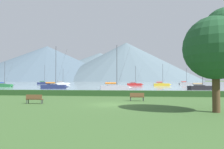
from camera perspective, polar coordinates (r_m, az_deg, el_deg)
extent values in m
plane|color=#3D602D|center=(21.38, -0.25, -8.08)|extent=(1000.00, 1000.00, 0.00)
cube|color=#8C9EA3|center=(158.13, 5.51, -2.31)|extent=(320.00, 246.00, 0.00)
cube|color=#284C23|center=(32.25, 2.02, -5.07)|extent=(80.00, 1.20, 0.85)
cube|color=navy|center=(120.34, -17.96, -2.28)|extent=(6.84, 3.68, 1.02)
cone|color=navy|center=(119.69, -16.22, -2.30)|extent=(1.29, 1.10, 0.87)
cube|color=#1B2449|center=(120.41, -18.14, -2.10)|extent=(2.71, 2.08, 0.65)
cylinder|color=#333338|center=(120.26, -17.68, 0.15)|extent=(0.13, 0.13, 10.13)
cylinder|color=#333338|center=(120.50, -18.38, -1.77)|extent=(2.87, 0.79, 0.11)
cylinder|color=#2D7542|center=(120.50, -18.38, -1.77)|extent=(2.51, 0.98, 0.41)
cylinder|color=#333338|center=(119.98, -16.97, 0.03)|extent=(3.01, 0.75, 9.63)
cube|color=#9E9EA3|center=(50.79, 0.68, -3.61)|extent=(7.06, 3.59, 1.06)
cone|color=#9E9EA3|center=(51.32, 4.97, -3.58)|extent=(1.31, 1.11, 0.90)
cube|color=gray|center=(50.74, 0.24, -3.18)|extent=(2.77, 2.08, 0.67)
cylinder|color=#333338|center=(50.92, 1.32, 2.23)|extent=(0.13, 0.13, 10.28)
cylinder|color=#333338|center=(50.68, -0.38, -2.36)|extent=(3.00, 0.71, 0.12)
cylinder|color=orange|center=(50.68, -0.38, -2.36)|extent=(2.61, 0.92, 0.42)
cylinder|color=#333338|center=(51.10, 3.09, 1.93)|extent=(3.15, 0.66, 9.77)
cube|color=red|center=(89.92, 6.03, -2.68)|extent=(6.18, 2.60, 0.95)
cone|color=red|center=(90.27, 8.21, -2.67)|extent=(1.10, 0.89, 0.80)
cube|color=#A52020|center=(89.88, 5.81, -2.46)|extent=(2.36, 1.64, 0.60)
cylinder|color=#333338|center=(89.96, 6.35, -0.15)|extent=(0.12, 0.12, 7.85)
cylinder|color=#333338|center=(89.83, 5.49, -2.05)|extent=(2.71, 0.35, 0.10)
cylinder|color=gray|center=(89.83, 5.49, -2.05)|extent=(2.33, 0.59, 0.38)
cylinder|color=#333338|center=(90.10, 7.25, -0.28)|extent=(2.85, 0.28, 7.46)
cube|color=gold|center=(87.61, 13.20, -2.68)|extent=(6.13, 2.13, 0.96)
cone|color=gold|center=(88.11, 15.45, -2.66)|extent=(1.05, 0.82, 0.82)
cube|color=gold|center=(87.56, 12.97, -2.46)|extent=(2.28, 1.48, 0.61)
cylinder|color=#333338|center=(87.68, 13.52, 0.05)|extent=(0.12, 0.12, 8.27)
cylinder|color=#333338|center=(87.49, 12.64, -2.03)|extent=(2.75, 0.12, 0.10)
cylinder|color=red|center=(87.49, 12.64, -2.03)|extent=(2.34, 0.40, 0.38)
cylinder|color=#333338|center=(87.87, 14.45, -0.08)|extent=(2.91, 0.04, 7.87)
cube|color=black|center=(56.65, 22.82, -3.32)|extent=(6.41, 3.40, 0.96)
cone|color=black|center=(58.44, 25.80, -3.23)|extent=(1.20, 1.03, 0.81)
cube|color=black|center=(56.47, 22.50, -2.98)|extent=(2.53, 1.93, 0.61)
cylinder|color=#333338|center=(56.90, 23.24, 0.51)|extent=(0.12, 0.12, 7.50)
cylinder|color=#333338|center=(56.22, 22.05, -2.33)|extent=(2.70, 0.72, 0.10)
cylinder|color=tan|center=(56.22, 22.05, -2.33)|extent=(2.36, 0.90, 0.38)
cylinder|color=#333338|center=(57.63, 24.48, 0.31)|extent=(2.83, 0.67, 7.14)
cube|color=#236B38|center=(81.60, -27.30, -2.67)|extent=(6.07, 2.44, 0.93)
cone|color=#236B38|center=(79.97, -25.19, -2.72)|extent=(1.07, 0.86, 0.79)
cube|color=#206032|center=(81.76, -27.51, -2.42)|extent=(2.30, 1.57, 0.59)
cylinder|color=#333338|center=(81.35, -26.96, 0.22)|extent=(0.12, 0.12, 8.14)
cylinder|color=#333338|center=(81.99, -27.80, -1.97)|extent=(2.67, 0.29, 0.10)
cylinder|color=#2847A3|center=(81.99, -27.80, -1.97)|extent=(2.29, 0.53, 0.37)
cylinder|color=#333338|center=(80.67, -26.09, 0.08)|extent=(2.82, 0.22, 7.75)
cube|color=navy|center=(60.84, -15.46, -3.21)|extent=(6.82, 3.17, 1.03)
cone|color=navy|center=(60.08, -11.97, -3.25)|extent=(1.24, 1.03, 0.88)
cube|color=#1B2449|center=(60.92, -15.80, -2.85)|extent=(2.64, 1.91, 0.66)
cylinder|color=#333338|center=(60.79, -14.91, 2.11)|extent=(0.13, 0.13, 11.20)
cylinder|color=#333338|center=(61.04, -16.29, -2.19)|extent=(2.94, 0.54, 0.11)
cylinder|color=orange|center=(61.04, -16.29, -2.19)|extent=(2.54, 0.77, 0.41)
cylinder|color=#333338|center=(60.45, -13.48, 1.85)|extent=(3.09, 0.48, 10.65)
cube|color=white|center=(106.78, -13.37, -2.43)|extent=(6.73, 3.40, 1.01)
cone|color=white|center=(106.29, -11.41, -2.45)|extent=(1.25, 1.05, 0.86)
cube|color=silver|center=(106.83, -13.56, -2.24)|extent=(2.64, 1.97, 0.64)
cylinder|color=#333338|center=(106.70, -13.07, -0.37)|extent=(0.13, 0.13, 7.60)
cylinder|color=#333338|center=(106.90, -13.84, -1.86)|extent=(2.86, 0.67, 0.11)
cylinder|color=gray|center=(106.90, -13.84, -1.86)|extent=(2.49, 0.87, 0.40)
cylinder|color=#333338|center=(106.49, -12.26, -0.48)|extent=(3.00, 0.62, 7.23)
cube|color=#9E9EA3|center=(112.13, 19.20, -2.36)|extent=(6.28, 2.66, 0.96)
cone|color=#9E9EA3|center=(113.26, 20.88, -2.33)|extent=(1.12, 0.91, 0.82)
cube|color=gray|center=(112.01, 19.03, -2.18)|extent=(2.40, 1.67, 0.61)
cylinder|color=#333338|center=(112.29, 19.44, -0.31)|extent=(0.12, 0.12, 7.90)
cylinder|color=#333338|center=(111.85, 18.78, -1.85)|extent=(2.75, 0.36, 0.10)
cylinder|color=red|center=(111.85, 18.78, -1.85)|extent=(2.36, 0.60, 0.38)
cylinder|color=#333338|center=(112.75, 20.13, -0.41)|extent=(2.89, 0.30, 7.51)
cube|color=brown|center=(24.98, 6.74, -6.07)|extent=(1.68, 0.61, 0.06)
cube|color=brown|center=(24.77, 6.78, -5.47)|extent=(1.65, 0.29, 0.45)
cylinder|color=#333338|center=(25.24, 8.39, -6.52)|extent=(0.08, 0.08, 0.45)
cylinder|color=#333338|center=(25.09, 5.00, -6.57)|extent=(0.08, 0.08, 0.45)
cylinder|color=#333338|center=(24.92, 8.49, -6.59)|extent=(0.08, 0.08, 0.45)
cylinder|color=#333338|center=(24.77, 5.06, -6.63)|extent=(0.08, 0.08, 0.45)
cube|color=brown|center=(23.46, -20.10, -6.29)|extent=(1.72, 0.47, 0.06)
cube|color=brown|center=(23.27, -20.29, -5.65)|extent=(1.71, 0.15, 0.45)
cylinder|color=#333338|center=(23.31, -18.19, -6.90)|extent=(0.08, 0.08, 0.45)
cylinder|color=#333338|center=(23.97, -21.61, -6.71)|extent=(0.08, 0.08, 0.45)
cylinder|color=#333338|center=(23.01, -18.53, -6.97)|extent=(0.08, 0.08, 0.45)
cylinder|color=#333338|center=(23.68, -21.98, -6.78)|extent=(0.08, 0.08, 0.45)
cylinder|color=#4C3823|center=(17.94, 26.26, -4.05)|extent=(0.56, 0.56, 3.22)
sphere|color=#204F2C|center=(18.09, 26.14, 6.50)|extent=(4.88, 4.88, 4.88)
cone|color=slate|center=(370.37, 3.87, 3.43)|extent=(254.91, 254.91, 67.41)
cone|color=#4C6070|center=(409.53, -17.12, 2.83)|extent=(290.37, 290.37, 64.71)
cone|color=slate|center=(435.68, -3.32, 2.05)|extent=(302.06, 302.06, 57.61)
cone|color=#425666|center=(358.80, 3.52, 2.73)|extent=(204.46, 204.46, 56.75)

